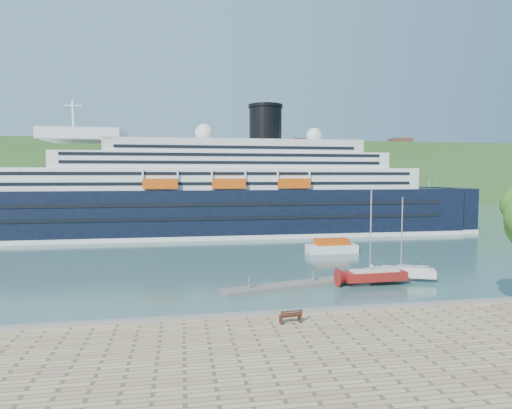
{
  "coord_description": "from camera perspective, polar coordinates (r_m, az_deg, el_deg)",
  "views": [
    {
      "loc": [
        -12.27,
        -30.88,
        11.49
      ],
      "look_at": [
        -1.65,
        30.0,
        7.17
      ],
      "focal_mm": 30.0,
      "sensor_mm": 36.0,
      "label": 1
    }
  ],
  "objects": [
    {
      "name": "ground",
      "position": [
        35.16,
        11.52,
        -15.16
      ],
      "size": [
        400.0,
        400.0,
        0.0
      ],
      "primitive_type": "plane",
      "color": "#325A57",
      "rests_on": "ground"
    },
    {
      "name": "far_hillside",
      "position": [
        176.31,
        -5.93,
        4.14
      ],
      "size": [
        400.0,
        50.0,
        24.0
      ],
      "primitive_type": "cube",
      "color": "#285120",
      "rests_on": "ground"
    },
    {
      "name": "quay_coping",
      "position": [
        34.63,
        11.68,
        -13.46
      ],
      "size": [
        220.0,
        0.5,
        0.3
      ],
      "primitive_type": "cube",
      "color": "slate",
      "rests_on": "promenade"
    },
    {
      "name": "cruise_ship",
      "position": [
        81.92,
        -6.85,
        4.67
      ],
      "size": [
        111.44,
        17.94,
        24.97
      ],
      "primitive_type": null,
      "rotation": [
        0.0,
        0.0,
        -0.02
      ],
      "color": "black",
      "rests_on": "ground"
    },
    {
      "name": "park_bench",
      "position": [
        31.34,
        4.59,
        -14.53
      ],
      "size": [
        1.75,
        0.86,
        1.08
      ],
      "primitive_type": null,
      "rotation": [
        0.0,
        0.0,
        0.1
      ],
      "color": "#412112",
      "rests_on": "promenade"
    },
    {
      "name": "floating_pontoon",
      "position": [
        45.1,
        5.67,
        -10.54
      ],
      "size": [
        16.53,
        5.95,
        0.37
      ],
      "primitive_type": null,
      "rotation": [
        0.0,
        0.0,
        0.24
      ],
      "color": "slate",
      "rests_on": "ground"
    },
    {
      "name": "sailboat_red",
      "position": [
        46.18,
        15.59,
        -4.58
      ],
      "size": [
        7.35,
        2.22,
        9.44
      ],
      "primitive_type": null,
      "rotation": [
        0.0,
        0.0,
        0.03
      ],
      "color": "maroon",
      "rests_on": "ground"
    },
    {
      "name": "sailboat_white_far",
      "position": [
        49.12,
        19.38,
        -4.6
      ],
      "size": [
        6.94,
        4.14,
        8.68
      ],
      "primitive_type": null,
      "rotation": [
        0.0,
        0.0,
        -0.36
      ],
      "color": "silver",
      "rests_on": "ground"
    },
    {
      "name": "tender_launch",
      "position": [
        64.28,
        10.04,
        -5.42
      ],
      "size": [
        7.55,
        2.67,
        2.08
      ],
      "primitive_type": null,
      "rotation": [
        0.0,
        0.0,
        0.01
      ],
      "color": "#CA490B",
      "rests_on": "ground"
    }
  ]
}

